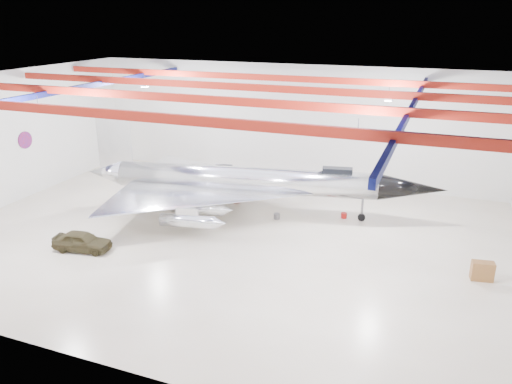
% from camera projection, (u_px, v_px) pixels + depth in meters
% --- Properties ---
extents(floor, '(40.00, 40.00, 0.00)m').
position_uv_depth(floor, '(226.00, 236.00, 36.39)').
color(floor, beige).
rests_on(floor, ground).
extents(wall_back, '(40.00, 0.00, 40.00)m').
position_uv_depth(wall_back, '(290.00, 123.00, 47.73)').
color(wall_back, silver).
rests_on(wall_back, floor).
extents(wall_left, '(0.00, 30.00, 30.00)m').
position_uv_depth(wall_left, '(5.00, 139.00, 41.33)').
color(wall_left, silver).
rests_on(wall_left, floor).
extents(ceiling, '(40.00, 40.00, 0.00)m').
position_uv_depth(ceiling, '(223.00, 83.00, 32.70)').
color(ceiling, '#0A0F38').
rests_on(ceiling, wall_back).
extents(ceiling_structure, '(39.50, 29.50, 1.08)m').
position_uv_depth(ceiling_structure, '(223.00, 94.00, 32.93)').
color(ceiling_structure, maroon).
rests_on(ceiling_structure, ceiling).
extents(wall_roundel, '(0.10, 1.50, 1.50)m').
position_uv_depth(wall_roundel, '(25.00, 140.00, 43.23)').
color(wall_roundel, '#B21414').
rests_on(wall_roundel, wall_left).
extents(jet_aircraft, '(28.66, 19.39, 7.87)m').
position_uv_depth(jet_aircraft, '(244.00, 183.00, 39.74)').
color(jet_aircraft, silver).
rests_on(jet_aircraft, floor).
extents(jeep, '(4.22, 2.28, 1.36)m').
position_uv_depth(jeep, '(82.00, 241.00, 34.00)').
color(jeep, '#39331C').
rests_on(jeep, floor).
extents(desk, '(1.39, 0.85, 1.19)m').
position_uv_depth(desk, '(482.00, 271.00, 30.20)').
color(desk, brown).
rests_on(desk, floor).
extents(crate_ply, '(0.71, 0.64, 0.41)m').
position_uv_depth(crate_ply, '(184.00, 199.00, 43.05)').
color(crate_ply, olive).
rests_on(crate_ply, floor).
extents(toolbox_red, '(0.54, 0.47, 0.32)m').
position_uv_depth(toolbox_red, '(237.00, 201.00, 42.89)').
color(toolbox_red, '#9A120F').
rests_on(toolbox_red, floor).
extents(engine_drum, '(0.54, 0.54, 0.44)m').
position_uv_depth(engine_drum, '(277.00, 216.00, 39.43)').
color(engine_drum, '#59595B').
rests_on(engine_drum, floor).
extents(crate_small, '(0.46, 0.39, 0.29)m').
position_uv_depth(crate_small, '(175.00, 185.00, 46.85)').
color(crate_small, '#59595B').
rests_on(crate_small, floor).
extents(tool_chest, '(0.62, 0.62, 0.42)m').
position_uv_depth(tool_chest, '(344.00, 215.00, 39.60)').
color(tool_chest, '#9A120F').
rests_on(tool_chest, floor).
extents(spares_box, '(0.53, 0.53, 0.37)m').
position_uv_depth(spares_box, '(305.00, 194.00, 44.51)').
color(spares_box, '#59595B').
rests_on(spares_box, floor).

